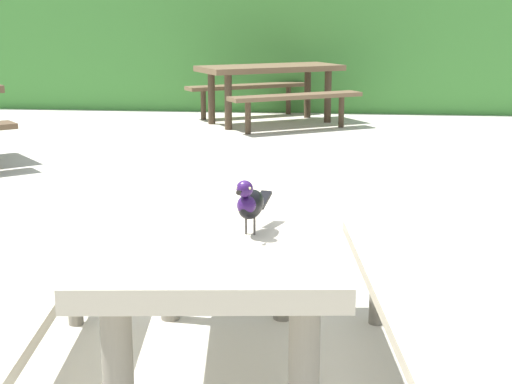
# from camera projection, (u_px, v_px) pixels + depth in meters

# --- Properties ---
(hedge_wall) EXTENTS (28.00, 2.36, 2.39)m
(hedge_wall) POSITION_uv_depth(u_px,v_px,m) (295.00, 26.00, 11.91)
(hedge_wall) COLOR #428438
(hedge_wall) RESTS_ON ground
(picnic_table_foreground) EXTENTS (1.86, 1.89, 0.74)m
(picnic_table_foreground) POSITION_uv_depth(u_px,v_px,m) (220.00, 251.00, 2.87)
(picnic_table_foreground) COLOR #B2A893
(picnic_table_foreground) RESTS_ON ground
(bird_grackle) EXTENTS (0.10, 0.28, 0.18)m
(bird_grackle) POSITION_uv_depth(u_px,v_px,m) (250.00, 203.00, 2.41)
(bird_grackle) COLOR black
(bird_grackle) RESTS_ON picnic_table_foreground
(picnic_table_far_centre) EXTENTS (2.34, 2.33, 0.74)m
(picnic_table_far_centre) POSITION_uv_depth(u_px,v_px,m) (270.00, 80.00, 9.89)
(picnic_table_far_centre) COLOR brown
(picnic_table_far_centre) RESTS_ON ground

